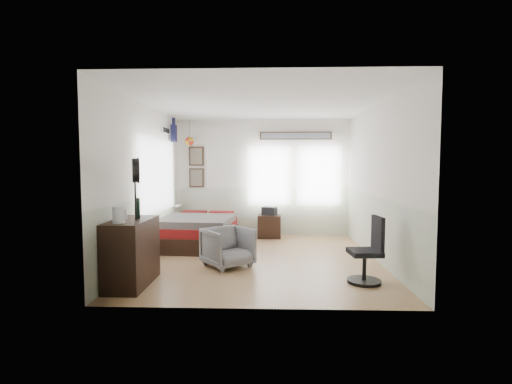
# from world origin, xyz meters

# --- Properties ---
(ground_plane) EXTENTS (4.00, 4.50, 0.01)m
(ground_plane) POSITION_xyz_m (0.00, 0.00, -0.01)
(ground_plane) COLOR #A77346
(room_shell) EXTENTS (4.02, 4.52, 2.71)m
(room_shell) POSITION_xyz_m (-0.08, 0.19, 1.61)
(room_shell) COLOR silver
(room_shell) RESTS_ON ground_plane
(wall_decor) EXTENTS (3.55, 1.32, 1.44)m
(wall_decor) POSITION_xyz_m (-1.10, 1.96, 2.10)
(wall_decor) COLOR #321F15
(wall_decor) RESTS_ON room_shell
(bed) EXTENTS (1.50, 2.01, 0.61)m
(bed) POSITION_xyz_m (-1.30, 1.08, 0.30)
(bed) COLOR black
(bed) RESTS_ON ground_plane
(dresser) EXTENTS (0.48, 1.00, 0.90)m
(dresser) POSITION_xyz_m (-1.74, -1.45, 0.45)
(dresser) COLOR black
(dresser) RESTS_ON ground_plane
(armchair) EXTENTS (0.96, 0.97, 0.63)m
(armchair) POSITION_xyz_m (-0.53, -0.49, 0.32)
(armchair) COLOR gray
(armchair) RESTS_ON ground_plane
(nightstand) EXTENTS (0.53, 0.43, 0.51)m
(nightstand) POSITION_xyz_m (0.15, 1.96, 0.26)
(nightstand) COLOR black
(nightstand) RESTS_ON ground_plane
(task_chair) EXTENTS (0.47, 0.47, 0.93)m
(task_chair) POSITION_xyz_m (1.52, -1.26, 0.38)
(task_chair) COLOR black
(task_chair) RESTS_ON ground_plane
(kettle) EXTENTS (0.18, 0.16, 0.21)m
(kettle) POSITION_xyz_m (-1.78, -1.75, 1.01)
(kettle) COLOR silver
(kettle) RESTS_ON dresser
(bottle) EXTENTS (0.07, 0.07, 0.29)m
(bottle) POSITION_xyz_m (-1.69, -1.32, 1.04)
(bottle) COLOR black
(bottle) RESTS_ON dresser
(stand_fan) EXTENTS (0.21, 0.33, 0.84)m
(stand_fan) POSITION_xyz_m (-1.65, -1.47, 1.55)
(stand_fan) COLOR black
(stand_fan) RESTS_ON dresser
(black_bag) EXTENTS (0.37, 0.31, 0.18)m
(black_bag) POSITION_xyz_m (0.15, 1.96, 0.61)
(black_bag) COLOR black
(black_bag) RESTS_ON nightstand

